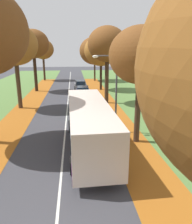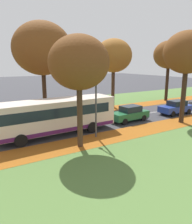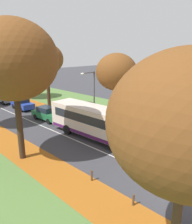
{
  "view_description": "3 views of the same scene",
  "coord_description": "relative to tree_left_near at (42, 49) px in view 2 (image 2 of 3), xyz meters",
  "views": [
    {
      "loc": [
        0.79,
        -4.7,
        6.35
      ],
      "look_at": [
        2.26,
        9.62,
        2.21
      ],
      "focal_mm": 35.0,
      "sensor_mm": 36.0,
      "label": 1
    },
    {
      "loc": [
        18.55,
        2.52,
        6.01
      ],
      "look_at": [
        2.17,
        12.56,
        1.61
      ],
      "focal_mm": 35.0,
      "sensor_mm": 36.0,
      "label": 2
    },
    {
      "loc": [
        -12.09,
        -4.63,
        8.13
      ],
      "look_at": [
        2.25,
        9.43,
        2.38
      ],
      "focal_mm": 35.0,
      "sensor_mm": 36.0,
      "label": 3
    }
  ],
  "objects": [
    {
      "name": "grass_verge_left",
      "position": [
        -4.11,
        9.73,
        -7.41
      ],
      "size": [
        12.0,
        90.0,
        0.01
      ],
      "primitive_type": "cube",
      "color": "#517538",
      "rests_on": "ground"
    },
    {
      "name": "leaf_litter_left",
      "position": [
        0.49,
        3.73,
        -7.41
      ],
      "size": [
        2.8,
        60.0,
        0.0
      ],
      "primitive_type": "cube",
      "color": "#9E5619",
      "rests_on": "grass_verge_left"
    },
    {
      "name": "leaf_litter_right",
      "position": [
        9.69,
        3.73,
        -7.41
      ],
      "size": [
        2.8,
        60.0,
        0.0
      ],
      "primitive_type": "cube",
      "color": "#9E5619",
      "rests_on": "grass_verge_right"
    },
    {
      "name": "road_centre_line",
      "position": [
        5.09,
        9.73,
        -7.41
      ],
      "size": [
        0.12,
        80.0,
        0.01
      ],
      "primitive_type": "cube",
      "color": "silver",
      "rests_on": "ground"
    },
    {
      "name": "tree_left_near",
      "position": [
        0.0,
        0.0,
        0.0
      ],
      "size": [
        6.31,
        6.31,
        10.28
      ],
      "color": "#382619",
      "rests_on": "ground"
    },
    {
      "name": "tree_left_mid",
      "position": [
        -0.13,
        9.5,
        -0.61
      ],
      "size": [
        4.8,
        4.8,
        9.01
      ],
      "color": "#422D1E",
      "rests_on": "ground"
    },
    {
      "name": "tree_left_far",
      "position": [
        0.03,
        19.88,
        -0.33
      ],
      "size": [
        4.71,
        4.71,
        9.26
      ],
      "color": "black",
      "rests_on": "ground"
    },
    {
      "name": "tree_right_near",
      "position": [
        10.22,
        -0.87,
        -1.47
      ],
      "size": [
        4.14,
        4.14,
        7.85
      ],
      "color": "#422D1E",
      "rests_on": "ground"
    },
    {
      "name": "tree_right_mid",
      "position": [
        9.84,
        10.93,
        -0.55
      ],
      "size": [
        4.5,
        4.5,
        8.96
      ],
      "color": "#382619",
      "rests_on": "ground"
    },
    {
      "name": "streetlamp_right",
      "position": [
        8.76,
        1.16,
        -3.68
      ],
      "size": [
        1.89,
        0.28,
        6.0
      ],
      "color": "#47474C",
      "rests_on": "ground"
    },
    {
      "name": "bus",
      "position": [
        6.81,
        -1.43,
        -5.71
      ],
      "size": [
        2.87,
        10.47,
        2.98
      ],
      "color": "beige",
      "rests_on": "ground"
    },
    {
      "name": "car_green_lead",
      "position": [
        6.7,
        6.73,
        -6.6
      ],
      "size": [
        1.92,
        4.27,
        1.62
      ],
      "color": "#1E6038",
      "rests_on": "ground"
    },
    {
      "name": "car_blue_following",
      "position": [
        7.08,
        13.5,
        -6.6
      ],
      "size": [
        1.92,
        4.27,
        1.62
      ],
      "color": "#233D9E",
      "rests_on": "ground"
    }
  ]
}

